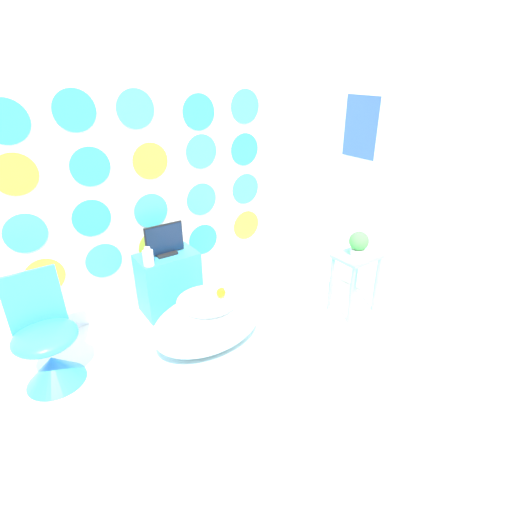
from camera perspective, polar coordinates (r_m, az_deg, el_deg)
ground_plane at (r=2.77m, az=2.47°, el=-22.04°), size 12.00×12.00×0.00m
wall_back_dotted at (r=3.50m, az=-15.49°, el=12.44°), size 4.36×0.05×2.60m
wall_right at (r=3.76m, az=15.70°, el=13.48°), size 0.06×2.74×2.60m
rug at (r=3.17m, az=-5.66°, el=-14.63°), size 1.09×0.88×0.01m
bathtub at (r=3.19m, az=-6.82°, el=-9.37°), size 0.91×0.56×0.44m
rubber_duck at (r=3.05m, az=-5.00°, el=-5.18°), size 0.07×0.08×0.09m
chair at (r=3.18m, az=-27.46°, el=-11.96°), size 0.42×0.42×0.81m
tv_cabinet at (r=3.68m, az=-12.29°, el=-3.66°), size 0.51×0.33×0.55m
tv at (r=3.50m, az=-12.91°, el=2.04°), size 0.34×0.12×0.28m
vase at (r=3.37m, az=-15.14°, el=-0.20°), size 0.09×0.09×0.16m
side_table at (r=3.61m, az=14.01°, el=-1.86°), size 0.38×0.29×0.56m
potted_plant_left at (r=3.50m, az=14.45°, el=1.83°), size 0.17×0.17×0.21m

